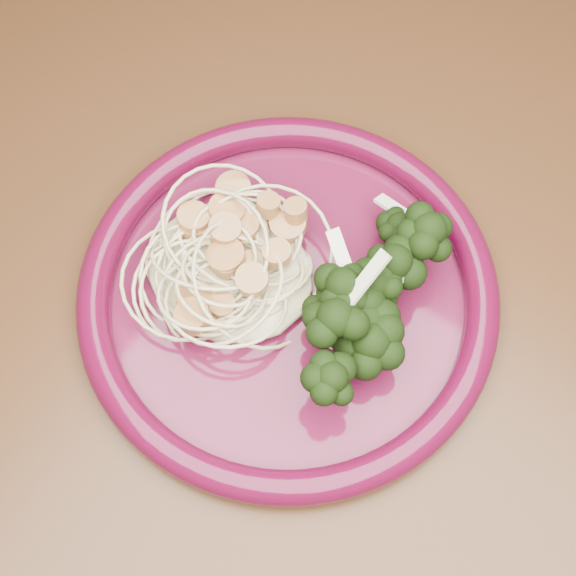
# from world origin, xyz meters

# --- Properties ---
(dining_table) EXTENTS (1.20, 0.80, 0.75)m
(dining_table) POSITION_xyz_m (0.00, 0.00, 0.65)
(dining_table) COLOR #472814
(dining_table) RESTS_ON ground
(dinner_plate) EXTENTS (0.36, 0.36, 0.03)m
(dinner_plate) POSITION_xyz_m (0.07, -0.02, 0.76)
(dinner_plate) COLOR #4F0E28
(dinner_plate) RESTS_ON dining_table
(spaghetti_pile) EXTENTS (0.15, 0.13, 0.03)m
(spaghetti_pile) POSITION_xyz_m (0.03, -0.03, 0.77)
(spaghetti_pile) COLOR beige
(spaghetti_pile) RESTS_ON dinner_plate
(scallop_cluster) EXTENTS (0.15, 0.15, 0.04)m
(scallop_cluster) POSITION_xyz_m (0.03, -0.03, 0.81)
(scallop_cluster) COLOR tan
(scallop_cluster) RESTS_ON spaghetti_pile
(broccoli_pile) EXTENTS (0.12, 0.17, 0.05)m
(broccoli_pile) POSITION_xyz_m (0.13, -0.01, 0.78)
(broccoli_pile) COLOR black
(broccoli_pile) RESTS_ON dinner_plate
(onion_garnish) EXTENTS (0.08, 0.11, 0.05)m
(onion_garnish) POSITION_xyz_m (0.13, -0.01, 0.82)
(onion_garnish) COLOR beige
(onion_garnish) RESTS_ON broccoli_pile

